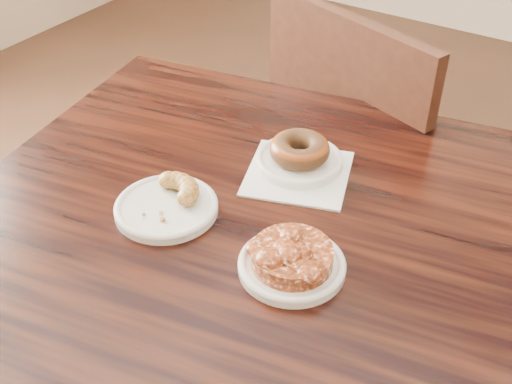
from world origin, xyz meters
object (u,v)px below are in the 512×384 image
Objects in this scene: chair_far at (392,169)px; glazed_donut at (300,149)px; cruller_fragment at (165,198)px; apple_fritter at (292,253)px; cafe_table at (242,383)px.

glazed_donut is (-0.00, -0.49, 0.33)m from chair_far.
cruller_fragment is at bearing -117.20° from glazed_donut.
apple_fritter is at bearing 117.72° from chair_far.
cruller_fragment is at bearing 99.53° from chair_far.
apple_fritter is 0.23m from cruller_fragment.
chair_far is at bearing 99.12° from apple_fritter.
chair_far is 8.46× the size of cruller_fragment.
cafe_table is 0.42m from apple_fritter.
cruller_fragment is (-0.23, 0.01, -0.00)m from apple_fritter.
chair_far is 0.80m from apple_fritter.
apple_fritter is at bearing -62.48° from glazed_donut.
chair_far is at bearing 80.93° from cruller_fragment.
glazed_donut reaches higher than apple_fritter.
cafe_table is 0.69m from chair_far.
apple_fritter is (0.11, -0.71, 0.33)m from chair_far.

